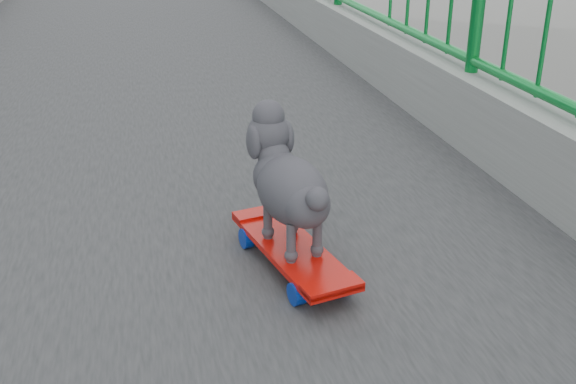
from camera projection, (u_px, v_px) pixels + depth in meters
The scene contains 2 objects.
skateboard at pixel (292, 252), 1.93m from camera, with size 0.27×0.56×0.07m.
poodle at pixel (288, 182), 1.87m from camera, with size 0.23×0.42×0.35m.
Camera 1 is at (0.01, 3.39, 7.99)m, focal length 42.00 mm.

